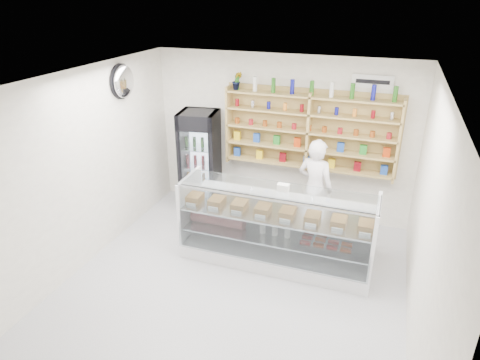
% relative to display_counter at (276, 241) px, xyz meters
% --- Properties ---
extents(room, '(5.00, 5.00, 5.00)m').
position_rel_display_counter_xyz_m(room, '(-0.38, -0.87, 1.06)').
color(room, silver).
rests_on(room, ground).
extents(display_counter, '(2.78, 0.83, 1.21)m').
position_rel_display_counter_xyz_m(display_counter, '(0.00, 0.00, 0.00)').
color(display_counter, white).
rests_on(display_counter, floor).
extents(shop_worker, '(0.69, 0.55, 1.65)m').
position_rel_display_counter_xyz_m(shop_worker, '(0.37, 0.97, 0.49)').
color(shop_worker, white).
rests_on(shop_worker, floor).
extents(drinks_cooler, '(0.74, 0.72, 1.81)m').
position_rel_display_counter_xyz_m(drinks_cooler, '(-1.77, 1.26, 0.57)').
color(drinks_cooler, black).
rests_on(drinks_cooler, floor).
extents(wall_shelving, '(2.84, 0.28, 1.33)m').
position_rel_display_counter_xyz_m(wall_shelving, '(0.12, 1.47, 1.26)').
color(wall_shelving, tan).
rests_on(wall_shelving, back_wall).
extents(potted_plant, '(0.20, 0.18, 0.30)m').
position_rel_display_counter_xyz_m(potted_plant, '(-1.13, 1.47, 2.01)').
color(potted_plant, '#1E6626').
rests_on(potted_plant, wall_shelving).
extents(security_mirror, '(0.15, 0.50, 0.50)m').
position_rel_display_counter_xyz_m(security_mirror, '(-2.55, 0.33, 2.11)').
color(security_mirror, silver).
rests_on(security_mirror, left_wall).
extents(wall_sign, '(0.62, 0.03, 0.20)m').
position_rel_display_counter_xyz_m(wall_sign, '(1.02, 1.60, 2.11)').
color(wall_sign, white).
rests_on(wall_sign, back_wall).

